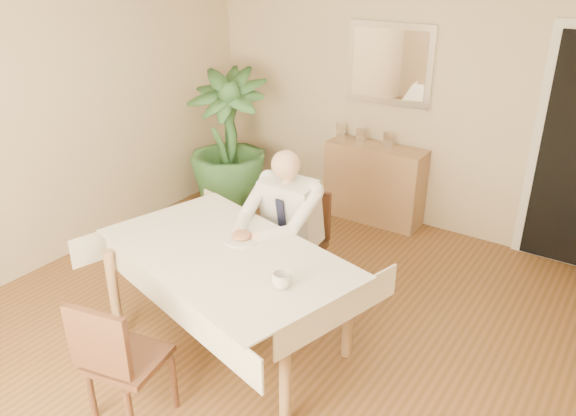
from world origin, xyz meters
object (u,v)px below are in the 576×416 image
Objects in this scene: dining_table at (226,263)px; potted_palm at (228,141)px; chair_near at (117,357)px; seated_man at (278,226)px; sideboard at (374,183)px; coffee_mug at (282,280)px; chair_far at (299,237)px.

dining_table is 2.38m from potted_palm.
potted_palm reaches higher than chair_near.
seated_man is 1.27× the size of sideboard.
dining_table is 0.57m from coffee_mug.
coffee_mug is 2.85m from potted_palm.
chair_far is at bearing 90.00° from seated_man.
seated_man reaches higher than dining_table.
chair_near is 3.08m from potted_palm.
chair_near is at bearing -94.86° from chair_far.
sideboard is (-0.64, 2.54, -0.41)m from coffee_mug.
chair_far is at bearing 104.41° from dining_table.
seated_man reaches higher than coffee_mug.
coffee_mug is at bearing -0.08° from dining_table.
chair_near is at bearing -62.04° from potted_palm.
seated_man is (0.00, -0.28, 0.21)m from chair_far.
dining_table is 2.00× the size of sideboard.
coffee_mug is at bearing -64.52° from chair_far.
dining_table is 1.35× the size of potted_palm.
chair_near is 1.02m from coffee_mug.
coffee_mug is (0.54, -0.14, 0.13)m from dining_table.
potted_palm is (-2.05, 1.98, -0.07)m from coffee_mug.
potted_palm is at bearing 145.08° from chair_far.
coffee_mug is at bearing -76.55° from sideboard.
potted_palm is at bearing 140.55° from seated_man.
dining_table is 2.42m from sideboard.
seated_man is at bearing 74.50° from chair_near.
potted_palm is at bearing -158.88° from sideboard.
seated_man reaches higher than chair_near.
potted_palm is (-1.44, 2.71, 0.27)m from chair_near.
seated_man is 10.55× the size of coffee_mug.
potted_palm is (-1.51, 1.84, 0.06)m from dining_table.
potted_palm reaches higher than sideboard.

